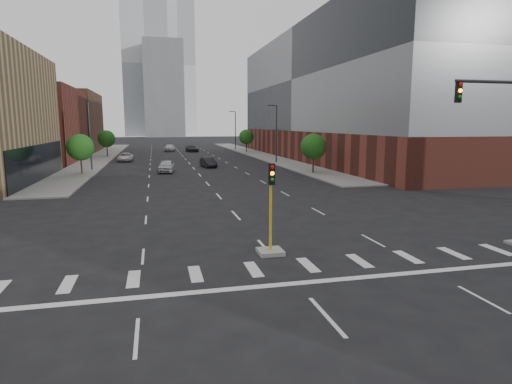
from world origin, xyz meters
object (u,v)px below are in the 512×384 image
object	(u,v)px
median_traffic_signal	(271,234)
car_distant	(170,148)
car_deep_right	(192,148)
car_near_left	(166,166)
car_mid_right	(208,162)
car_far_left	(125,157)

from	to	relation	value
median_traffic_signal	car_distant	distance (m)	79.17
car_deep_right	car_near_left	bearing A→B (deg)	-108.25
median_traffic_signal	car_near_left	distance (m)	37.07
car_deep_right	car_mid_right	bearing A→B (deg)	-99.83
car_near_left	car_distant	world-z (taller)	car_distant
car_near_left	car_deep_right	distance (m)	40.74
median_traffic_signal	car_near_left	bearing A→B (deg)	96.00
median_traffic_signal	car_distant	size ratio (longest dim) A/B	0.90
car_mid_right	car_deep_right	distance (m)	34.93
median_traffic_signal	car_deep_right	bearing A→B (deg)	87.89
median_traffic_signal	car_deep_right	size ratio (longest dim) A/B	0.86
car_mid_right	car_deep_right	bearing A→B (deg)	80.10
car_deep_right	car_far_left	bearing A→B (deg)	-129.26
car_near_left	car_mid_right	size ratio (longest dim) A/B	1.11
car_near_left	median_traffic_signal	bearing A→B (deg)	-77.15
median_traffic_signal	car_deep_right	distance (m)	77.09
car_near_left	car_far_left	size ratio (longest dim) A/B	0.96
car_mid_right	car_distant	distance (m)	37.26
car_near_left	car_far_left	distance (m)	19.30
median_traffic_signal	car_far_left	xyz separation A→B (m)	(-10.05, 55.15, -0.28)
car_far_left	car_deep_right	bearing A→B (deg)	61.10
median_traffic_signal	car_far_left	size ratio (longest dim) A/B	0.88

